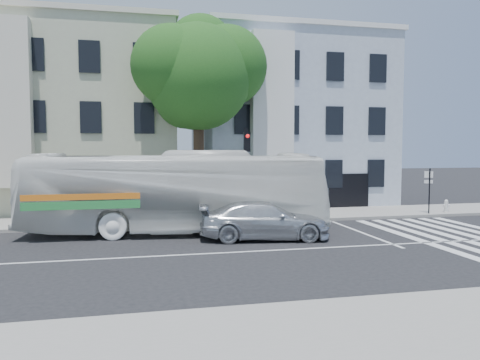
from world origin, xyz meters
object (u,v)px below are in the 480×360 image
object	(u,v)px
traffic_signal	(246,162)
bus	(176,192)
sedan	(264,220)
fire_hydrant	(446,205)

from	to	relation	value
traffic_signal	bus	bearing A→B (deg)	-148.89
bus	sedan	size ratio (longest dim) A/B	2.46
sedan	traffic_signal	size ratio (longest dim) A/B	1.13
sedan	fire_hydrant	xyz separation A→B (m)	(12.06, 4.70, -0.28)
traffic_signal	fire_hydrant	bearing A→B (deg)	12.03
fire_hydrant	traffic_signal	bearing A→B (deg)	-175.58
bus	traffic_signal	bearing A→B (deg)	-60.09
bus	fire_hydrant	size ratio (longest dim) A/B	19.24
traffic_signal	fire_hydrant	world-z (taller)	traffic_signal
bus	sedan	distance (m)	4.23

